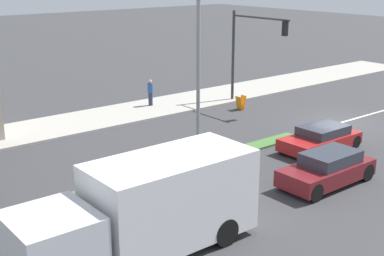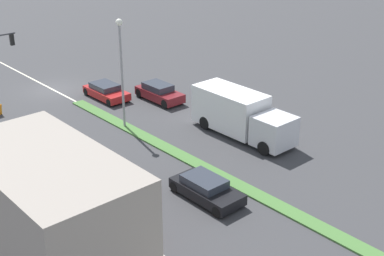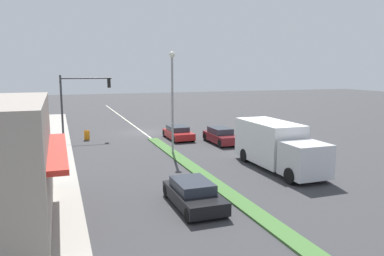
% 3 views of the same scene
% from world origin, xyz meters
% --- Properties ---
extents(ground_plane, '(160.00, 160.00, 0.00)m').
position_xyz_m(ground_plane, '(0.00, 18.00, 0.00)').
color(ground_plane, '#38383A').
extents(lane_marking_center, '(0.16, 60.00, 0.01)m').
position_xyz_m(lane_marking_center, '(0.00, 0.00, 0.00)').
color(lane_marking_center, beige).
rests_on(lane_marking_center, ground).
extents(traffic_signal_main, '(4.59, 0.34, 5.60)m').
position_xyz_m(traffic_signal_main, '(6.12, 1.23, 3.90)').
color(traffic_signal_main, '#333338').
rests_on(traffic_signal_main, sidewalk_right).
extents(street_lamp, '(0.44, 0.44, 7.37)m').
position_xyz_m(street_lamp, '(0.00, 10.30, 4.78)').
color(street_lamp, gray).
rests_on(street_lamp, median_strip).
extents(pedestrian, '(0.34, 0.34, 1.60)m').
position_xyz_m(pedestrian, '(9.44, 6.31, 0.96)').
color(pedestrian, '#282D42').
rests_on(pedestrian, sidewalk_right).
extents(warning_aframe_sign, '(0.45, 0.53, 0.84)m').
position_xyz_m(warning_aframe_sign, '(5.58, 2.38, 0.43)').
color(warning_aframe_sign, orange).
rests_on(warning_aframe_sign, ground).
extents(delivery_truck, '(2.44, 7.50, 2.87)m').
position_xyz_m(delivery_truck, '(-5.00, 16.37, 1.47)').
color(delivery_truck, silver).
rests_on(delivery_truck, ground).
extents(sedan_maroon, '(1.76, 4.16, 1.33)m').
position_xyz_m(sedan_maroon, '(-5.00, 7.82, 0.65)').
color(sedan_maroon, maroon).
rests_on(sedan_maroon, ground).
extents(hatchback_red, '(1.86, 4.06, 1.16)m').
position_xyz_m(hatchback_red, '(-2.20, 4.67, 0.57)').
color(hatchback_red, '#AD1E1E').
rests_on(hatchback_red, ground).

